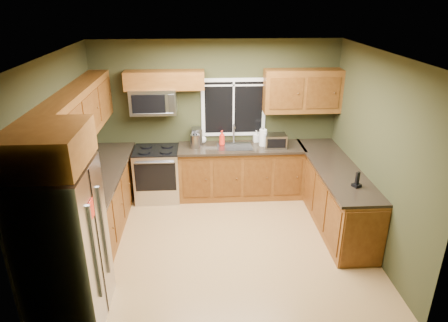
{
  "coord_description": "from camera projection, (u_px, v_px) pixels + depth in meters",
  "views": [
    {
      "loc": [
        -0.26,
        -4.93,
        3.38
      ],
      "look_at": [
        0.05,
        0.35,
        1.15
      ],
      "focal_mm": 32.0,
      "sensor_mm": 36.0,
      "label": 1
    }
  ],
  "objects": [
    {
      "name": "base_cabinets_left",
      "position": [
        101.0,
        203.0,
        6.03
      ],
      "size": [
        0.6,
        2.65,
        0.9
      ],
      "primitive_type": "cube",
      "color": "brown",
      "rests_on": "ground"
    },
    {
      "name": "coffee_maker",
      "position": [
        197.0,
        137.0,
        6.93
      ],
      "size": [
        0.19,
        0.25,
        0.29
      ],
      "color": "slate",
      "rests_on": "countertop_back"
    },
    {
      "name": "upper_cabinets_left",
      "position": [
        79.0,
        113.0,
        5.47
      ],
      "size": [
        0.33,
        2.65,
        0.72
      ],
      "primitive_type": "cube",
      "color": "brown",
      "rests_on": "left_wall"
    },
    {
      "name": "soap_bottle_a",
      "position": [
        222.0,
        138.0,
        6.9
      ],
      "size": [
        0.13,
        0.13,
        0.26
      ],
      "primitive_type": "imported",
      "rotation": [
        0.0,
        0.0,
        -0.41
      ],
      "color": "red",
      "rests_on": "countertop_back"
    },
    {
      "name": "countertop_peninsula",
      "position": [
        336.0,
        167.0,
        6.11
      ],
      "size": [
        0.65,
        2.5,
        0.04
      ],
      "primitive_type": "cube",
      "color": "black",
      "rests_on": "base_cabinets_peninsula"
    },
    {
      "name": "right_wall",
      "position": [
        375.0,
        154.0,
        5.45
      ],
      "size": [
        0.0,
        3.6,
        3.6
      ],
      "primitive_type": "plane",
      "rotation": [
        1.57,
        0.0,
        -1.57
      ],
      "color": "#32341C",
      "rests_on": "ground"
    },
    {
      "name": "soap_bottle_b",
      "position": [
        256.0,
        136.0,
        7.06
      ],
      "size": [
        0.1,
        0.1,
        0.21
      ],
      "primitive_type": "imported",
      "rotation": [
        0.0,
        0.0,
        0.1
      ],
      "color": "white",
      "rests_on": "countertop_back"
    },
    {
      "name": "upper_cabinets_back_right",
      "position": [
        302.0,
        91.0,
        6.72
      ],
      "size": [
        1.3,
        0.33,
        0.72
      ],
      "primitive_type": "cube",
      "color": "brown",
      "rests_on": "back_wall"
    },
    {
      "name": "sink",
      "position": [
        235.0,
        146.0,
        6.88
      ],
      "size": [
        0.6,
        0.42,
        0.36
      ],
      "color": "slate",
      "rests_on": "countertop_back"
    },
    {
      "name": "upper_cabinet_over_fridge",
      "position": [
        46.0,
        147.0,
        3.78
      ],
      "size": [
        0.72,
        0.9,
        0.38
      ],
      "primitive_type": "cube",
      "color": "brown",
      "rests_on": "left_wall"
    },
    {
      "name": "kettle",
      "position": [
        195.0,
        141.0,
        6.76
      ],
      "size": [
        0.21,
        0.21,
        0.29
      ],
      "color": "#B7B7BC",
      "rests_on": "countertop_back"
    },
    {
      "name": "base_cabinets_back",
      "position": [
        241.0,
        172.0,
        7.09
      ],
      "size": [
        2.17,
        0.6,
        0.9
      ],
      "primitive_type": "cube",
      "color": "brown",
      "rests_on": "ground"
    },
    {
      "name": "back_wall",
      "position": [
        216.0,
        119.0,
        7.0
      ],
      "size": [
        4.2,
        0.0,
        4.2
      ],
      "primitive_type": "plane",
      "rotation": [
        1.57,
        0.0,
        0.0
      ],
      "color": "#32341C",
      "rests_on": "ground"
    },
    {
      "name": "refrigerator",
      "position": [
        65.0,
        247.0,
        4.22
      ],
      "size": [
        0.74,
        0.9,
        1.8
      ],
      "color": "#B7B7BC",
      "rests_on": "ground"
    },
    {
      "name": "window",
      "position": [
        234.0,
        107.0,
        6.92
      ],
      "size": [
        1.12,
        0.03,
        1.02
      ],
      "color": "white",
      "rests_on": "back_wall"
    },
    {
      "name": "countertop_left",
      "position": [
        99.0,
        175.0,
        5.85
      ],
      "size": [
        0.65,
        2.65,
        0.04
      ],
      "primitive_type": "cube",
      "color": "black",
      "rests_on": "base_cabinets_left"
    },
    {
      "name": "range",
      "position": [
        158.0,
        174.0,
        6.98
      ],
      "size": [
        0.76,
        0.69,
        0.94
      ],
      "color": "#B7B7BC",
      "rests_on": "ground"
    },
    {
      "name": "toaster_oven",
      "position": [
        275.0,
        141.0,
        6.81
      ],
      "size": [
        0.37,
        0.29,
        0.23
      ],
      "color": "#B7B7BC",
      "rests_on": "countertop_back"
    },
    {
      "name": "ceiling",
      "position": [
        222.0,
        54.0,
        4.82
      ],
      "size": [
        4.2,
        4.2,
        0.0
      ],
      "primitive_type": "plane",
      "rotation": [
        3.14,
        0.0,
        0.0
      ],
      "color": "white",
      "rests_on": "back_wall"
    },
    {
      "name": "cordless_phone",
      "position": [
        357.0,
        182.0,
        5.42
      ],
      "size": [
        0.13,
        0.13,
        0.22
      ],
      "color": "black",
      "rests_on": "countertop_peninsula"
    },
    {
      "name": "countertop_back",
      "position": [
        241.0,
        148.0,
        6.89
      ],
      "size": [
        2.17,
        0.65,
        0.04
      ],
      "primitive_type": "cube",
      "color": "black",
      "rests_on": "base_cabinets_back"
    },
    {
      "name": "upper_cabinets_back_left",
      "position": [
        165.0,
        80.0,
        6.52
      ],
      "size": [
        1.3,
        0.33,
        0.3
      ],
      "primitive_type": "cube",
      "color": "brown",
      "rests_on": "back_wall"
    },
    {
      "name": "left_wall",
      "position": [
        62.0,
        161.0,
        5.23
      ],
      "size": [
        0.0,
        3.6,
        3.6
      ],
      "primitive_type": "plane",
      "rotation": [
        1.57,
        0.0,
        1.57
      ],
      "color": "#32341C",
      "rests_on": "ground"
    },
    {
      "name": "floor",
      "position": [
        222.0,
        242.0,
        5.86
      ],
      "size": [
        4.2,
        4.2,
        0.0
      ],
      "primitive_type": "plane",
      "color": "#A17847",
      "rests_on": "ground"
    },
    {
      "name": "front_wall",
      "position": [
        232.0,
        231.0,
        3.68
      ],
      "size": [
        4.2,
        0.0,
        4.2
      ],
      "primitive_type": "plane",
      "rotation": [
        -1.57,
        0.0,
        0.0
      ],
      "color": "#32341C",
      "rests_on": "ground"
    },
    {
      "name": "paper_towel_roll",
      "position": [
        263.0,
        138.0,
        6.87
      ],
      "size": [
        0.14,
        0.14,
        0.32
      ],
      "color": "white",
      "rests_on": "countertop_back"
    },
    {
      "name": "microwave",
      "position": [
        153.0,
        101.0,
        6.61
      ],
      "size": [
        0.76,
        0.41,
        0.42
      ],
      "color": "#B7B7BC",
      "rests_on": "back_wall"
    },
    {
      "name": "soap_bottle_c",
      "position": [
        203.0,
        138.0,
        7.01
      ],
      "size": [
        0.15,
        0.15,
        0.17
      ],
      "primitive_type": "imported",
      "rotation": [
        0.0,
        0.0,
        0.1
      ],
      "color": "white",
      "rests_on": "countertop_back"
    },
    {
      "name": "base_cabinets_peninsula",
      "position": [
        334.0,
        195.0,
        6.28
      ],
      "size": [
        0.6,
        2.52,
        0.9
      ],
      "color": "brown",
      "rests_on": "ground"
    }
  ]
}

